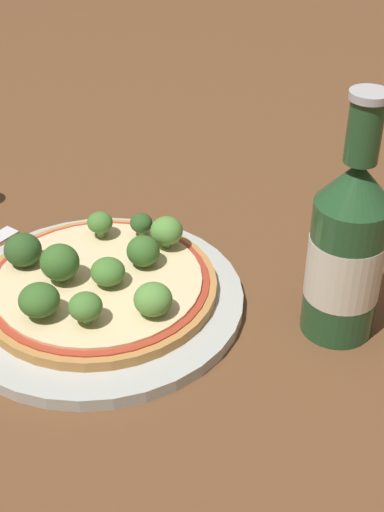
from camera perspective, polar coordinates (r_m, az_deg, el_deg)
The scene contains 14 objects.
ground_plane at distance 0.68m, azimuth -7.14°, elevation -2.99°, with size 3.00×3.00×0.00m, color brown.
plate at distance 0.66m, azimuth -7.45°, elevation -3.47°, with size 0.27×0.27×0.01m.
pizza at distance 0.66m, azimuth -7.41°, elevation -2.26°, with size 0.22×0.22×0.01m.
broccoli_floret_0 at distance 0.66m, azimuth -3.93°, elevation 0.40°, with size 0.03×0.03×0.03m.
broccoli_floret_1 at distance 0.64m, azimuth -6.75°, elevation -1.26°, with size 0.03×0.03×0.03m.
broccoli_floret_2 at distance 0.60m, azimuth -3.14°, elevation -3.49°, with size 0.03×0.03×0.03m.
broccoli_floret_3 at distance 0.65m, azimuth -10.54°, elevation -0.50°, with size 0.04×0.04×0.04m.
broccoli_floret_4 at distance 0.70m, azimuth -7.37°, elevation 2.65°, with size 0.03×0.03×0.03m.
broccoli_floret_5 at distance 0.61m, azimuth -12.16°, elevation -3.45°, with size 0.03×0.03×0.03m.
broccoli_floret_6 at distance 0.68m, azimuth -13.38°, elevation 0.48°, with size 0.03×0.03×0.03m.
broccoli_floret_7 at distance 0.68m, azimuth -2.04°, elevation 2.02°, with size 0.03×0.03×0.03m.
broccoli_floret_8 at distance 0.70m, azimuth -4.08°, elevation 2.62°, with size 0.02×0.02×0.02m.
broccoli_floret_9 at distance 0.60m, azimuth -8.52°, elevation -4.04°, with size 0.03×0.03×0.03m.
beer_bottle at distance 0.60m, azimuth 12.27°, elevation 0.50°, with size 0.06×0.06×0.22m.
Camera 1 is at (0.37, -0.39, 0.41)m, focal length 50.00 mm.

